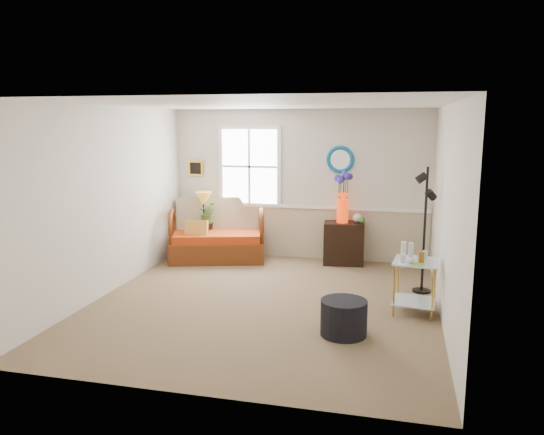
% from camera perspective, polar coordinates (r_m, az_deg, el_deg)
% --- Properties ---
extents(floor, '(4.50, 5.00, 0.01)m').
position_cam_1_polar(floor, '(7.18, -0.80, -9.14)').
color(floor, brown).
rests_on(floor, ground).
extents(ceiling, '(4.50, 5.00, 0.01)m').
position_cam_1_polar(ceiling, '(6.77, -0.85, 12.08)').
color(ceiling, white).
rests_on(ceiling, walls).
extents(walls, '(4.51, 5.01, 2.60)m').
position_cam_1_polar(walls, '(6.86, -0.82, 1.16)').
color(walls, beige).
rests_on(walls, floor).
extents(wainscot, '(4.46, 0.02, 0.90)m').
position_cam_1_polar(wainscot, '(9.40, 2.93, -1.61)').
color(wainscot, tan).
rests_on(wainscot, walls).
extents(chair_rail, '(4.46, 0.04, 0.06)m').
position_cam_1_polar(chair_rail, '(9.30, 2.94, 1.21)').
color(chair_rail, white).
rests_on(chair_rail, walls).
extents(window, '(1.14, 0.06, 1.44)m').
position_cam_1_polar(window, '(9.42, -2.43, 5.50)').
color(window, white).
rests_on(window, walls).
extents(picture, '(0.28, 0.03, 0.28)m').
position_cam_1_polar(picture, '(9.76, -8.21, 5.28)').
color(picture, gold).
rests_on(picture, walls).
extents(mirror, '(0.47, 0.07, 0.47)m').
position_cam_1_polar(mirror, '(9.11, 7.36, 6.20)').
color(mirror, '#0E81B7').
rests_on(mirror, walls).
extents(loveseat, '(1.79, 1.32, 1.05)m').
position_cam_1_polar(loveseat, '(9.27, -5.93, -1.36)').
color(loveseat, '#612C08').
rests_on(loveseat, floor).
extents(throw_pillow, '(0.40, 0.14, 0.39)m').
position_cam_1_polar(throw_pillow, '(9.14, -8.13, -1.50)').
color(throw_pillow, orange).
rests_on(throw_pillow, loveseat).
extents(lamp_stand, '(0.42, 0.42, 0.61)m').
position_cam_1_polar(lamp_stand, '(9.61, -7.45, -2.31)').
color(lamp_stand, black).
rests_on(lamp_stand, floor).
extents(table_lamp, '(0.40, 0.40, 0.55)m').
position_cam_1_polar(table_lamp, '(9.49, -7.36, 1.10)').
color(table_lamp, '#BF872A').
rests_on(table_lamp, lamp_stand).
extents(potted_plant, '(0.37, 0.40, 0.30)m').
position_cam_1_polar(potted_plant, '(9.44, -6.86, 0.29)').
color(potted_plant, '#3C6B2B').
rests_on(potted_plant, lamp_stand).
extents(cabinet, '(0.70, 0.48, 0.71)m').
position_cam_1_polar(cabinet, '(9.06, 7.73, -2.75)').
color(cabinet, black).
rests_on(cabinet, floor).
extents(flower_vase, '(0.26, 0.26, 0.83)m').
position_cam_1_polar(flower_vase, '(8.90, 7.63, 2.09)').
color(flower_vase, red).
rests_on(flower_vase, cabinet).
extents(side_table, '(0.60, 0.60, 0.68)m').
position_cam_1_polar(side_table, '(6.95, 15.13, -7.23)').
color(side_table, '#BA8F39').
rests_on(side_table, floor).
extents(tabletop_items, '(0.40, 0.40, 0.22)m').
position_cam_1_polar(tabletop_items, '(6.80, 14.97, -3.65)').
color(tabletop_items, silver).
rests_on(tabletop_items, side_table).
extents(floor_lamp, '(0.32, 0.32, 1.78)m').
position_cam_1_polar(floor_lamp, '(7.69, 16.09, -1.35)').
color(floor_lamp, black).
rests_on(floor_lamp, floor).
extents(ottoman, '(0.69, 0.69, 0.41)m').
position_cam_1_polar(ottoman, '(6.15, 7.72, -10.62)').
color(ottoman, black).
rests_on(ottoman, floor).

